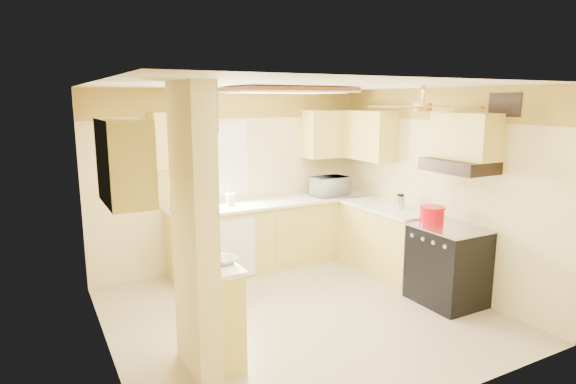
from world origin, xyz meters
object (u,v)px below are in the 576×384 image
bowl (225,260)px  kettle (400,202)px  microwave (330,186)px  dutch_oven (432,215)px  stove (448,265)px

bowl → kettle: (2.83, 0.93, 0.06)m
microwave → bowl: bearing=35.8°
dutch_oven → microwave: bearing=96.1°
microwave → dutch_oven: 1.89m
bowl → dutch_oven: size_ratio=0.73×
bowl → microwave: bearing=40.2°
stove → dutch_oven: (-0.05, 0.24, 0.56)m
kettle → bowl: bearing=-161.9°
microwave → dutch_oven: (0.20, -1.88, -0.07)m
dutch_oven → kettle: (0.13, 0.70, 0.01)m
dutch_oven → bowl: bearing=-175.1°
microwave → bowl: (-2.50, -2.11, -0.12)m
dutch_oven → kettle: kettle is taller
kettle → microwave: bearing=105.6°
microwave → bowl: size_ratio=2.34×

